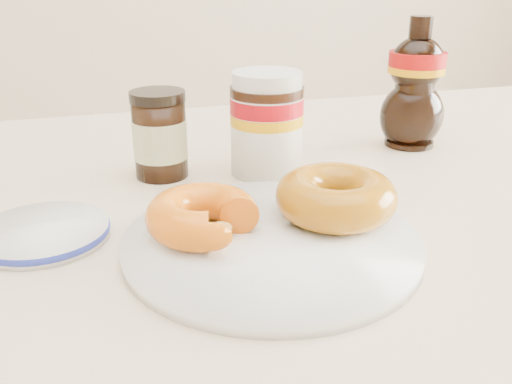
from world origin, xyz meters
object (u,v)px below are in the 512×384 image
object	(u,v)px
nutella_jar	(267,120)
dark_jar	(160,135)
syrup_bottle	(415,83)
blue_rim_saucer	(43,232)
donut_bitten	(203,215)
dining_table	(322,273)
donut_whole	(336,196)
plate	(272,242)

from	to	relation	value
nutella_jar	dark_jar	xyz separation A→B (m)	(-0.12, 0.02, -0.02)
syrup_bottle	blue_rim_saucer	world-z (taller)	syrup_bottle
dark_jar	donut_bitten	bearing A→B (deg)	-86.39
dining_table	blue_rim_saucer	distance (m)	0.29
donut_whole	nutella_jar	distance (m)	0.17
donut_bitten	syrup_bottle	distance (m)	0.40
plate	dark_jar	bearing A→B (deg)	108.01
dining_table	dark_jar	distance (m)	0.24
plate	donut_bitten	xyz separation A→B (m)	(-0.06, 0.02, 0.02)
nutella_jar	plate	bearing A→B (deg)	-105.68
dining_table	donut_bitten	distance (m)	0.19
blue_rim_saucer	nutella_jar	bearing A→B (deg)	24.23
dining_table	donut_whole	distance (m)	0.13
donut_whole	nutella_jar	world-z (taller)	nutella_jar
nutella_jar	syrup_bottle	bearing A→B (deg)	12.50
nutella_jar	donut_bitten	bearing A→B (deg)	-123.30
donut_bitten	nutella_jar	world-z (taller)	nutella_jar
dining_table	plate	size ratio (longest dim) A/B	5.33
plate	nutella_jar	bearing A→B (deg)	74.32
plate	donut_whole	distance (m)	0.08
donut_whole	syrup_bottle	bearing A→B (deg)	46.52
syrup_bottle	donut_bitten	bearing A→B (deg)	-146.80
plate	blue_rim_saucer	size ratio (longest dim) A/B	2.16
donut_bitten	syrup_bottle	size ratio (longest dim) A/B	0.58
donut_whole	donut_bitten	bearing A→B (deg)	-179.31
plate	donut_bitten	world-z (taller)	donut_bitten
donut_bitten	dark_jar	world-z (taller)	dark_jar
syrup_bottle	dark_jar	distance (m)	0.35
donut_bitten	dark_jar	distance (m)	0.19
donut_bitten	nutella_jar	size ratio (longest dim) A/B	0.83
dark_jar	blue_rim_saucer	bearing A→B (deg)	-133.23
plate	dark_jar	distance (m)	0.23
plate	syrup_bottle	xyz separation A→B (m)	(0.27, 0.24, 0.08)
plate	nutella_jar	size ratio (longest dim) A/B	2.18
dining_table	nutella_jar	distance (m)	0.19
syrup_bottle	plate	bearing A→B (deg)	-138.99
donut_whole	syrup_bottle	xyz separation A→B (m)	(0.20, 0.22, 0.05)
donut_bitten	nutella_jar	distance (m)	0.20
donut_bitten	donut_whole	world-z (taller)	donut_whole
dining_table	syrup_bottle	world-z (taller)	syrup_bottle
donut_whole	syrup_bottle	size ratio (longest dim) A/B	0.66
dining_table	dark_jar	xyz separation A→B (m)	(-0.15, 0.13, 0.13)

